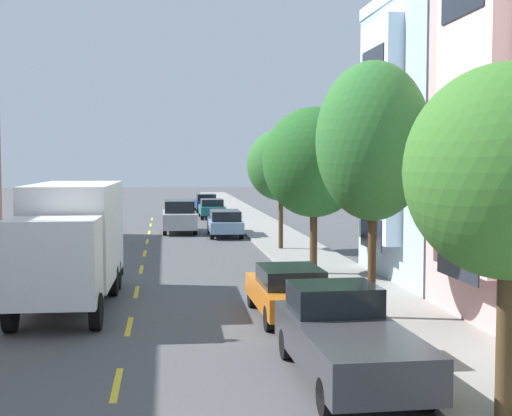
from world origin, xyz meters
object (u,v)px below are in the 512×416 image
at_px(parked_pickup_charcoal, 346,338).
at_px(parked_sedan_teal, 212,208).
at_px(street_tree_nearest, 509,172).
at_px(delivery_box_truck, 72,238).
at_px(street_tree_farthest, 281,165).
at_px(parked_sedan_orange, 289,291).
at_px(street_tree_second, 373,141).
at_px(moving_silver_sedan, 179,216).
at_px(street_tree_third, 314,162).
at_px(parked_wagon_sky, 225,222).
at_px(parked_hatchback_navy, 206,203).

bearing_deg(parked_pickup_charcoal, parked_sedan_teal, 90.10).
height_order(street_tree_nearest, delivery_box_truck, street_tree_nearest).
relative_size(street_tree_farthest, parked_sedan_teal, 1.26).
height_order(delivery_box_truck, parked_sedan_orange, delivery_box_truck).
bearing_deg(street_tree_second, moving_silver_sedan, 100.43).
relative_size(street_tree_nearest, street_tree_farthest, 1.02).
xyz_separation_m(street_tree_second, parked_sedan_orange, (-2.09, 0.82, -4.07)).
distance_m(street_tree_nearest, street_tree_third, 15.36).
bearing_deg(parked_pickup_charcoal, street_tree_farthest, 84.58).
distance_m(parked_wagon_sky, parked_sedan_orange, 21.59).
height_order(street_tree_third, parked_sedan_teal, street_tree_third).
height_order(parked_sedan_orange, moving_silver_sedan, moving_silver_sedan).
xyz_separation_m(street_tree_third, street_tree_farthest, (0.00, 7.68, -0.15)).
distance_m(street_tree_nearest, moving_silver_sedan, 33.13).
height_order(street_tree_nearest, street_tree_second, street_tree_second).
height_order(street_tree_second, street_tree_third, street_tree_second).
bearing_deg(parked_sedan_teal, parked_hatchback_navy, 90.64).
height_order(street_tree_third, moving_silver_sedan, street_tree_third).
height_order(street_tree_farthest, parked_pickup_charcoal, street_tree_farthest).
xyz_separation_m(street_tree_third, parked_wagon_sky, (-2.08, 14.73, -3.44)).
bearing_deg(parked_pickup_charcoal, street_tree_nearest, -55.74).
xyz_separation_m(parked_sedan_orange, parked_pickup_charcoal, (0.18, -5.69, 0.08)).
distance_m(street_tree_third, parked_hatchback_navy, 34.95).
xyz_separation_m(street_tree_second, parked_wagon_sky, (-2.08, 22.41, -4.01)).
height_order(street_tree_second, parked_sedan_teal, street_tree_second).
bearing_deg(street_tree_nearest, parked_sedan_teal, 92.63).
relative_size(street_tree_nearest, parked_hatchback_navy, 1.42).
relative_size(parked_wagon_sky, parked_pickup_charcoal, 0.89).
bearing_deg(street_tree_second, street_tree_third, 90.00).
height_order(delivery_box_truck, parked_pickup_charcoal, delivery_box_truck).
relative_size(parked_hatchback_navy, moving_silver_sedan, 0.84).
bearing_deg(parked_sedan_orange, parked_pickup_charcoal, -88.23).
bearing_deg(street_tree_nearest, parked_sedan_orange, 103.83).
bearing_deg(parked_sedan_orange, parked_hatchback_navy, 89.96).
xyz_separation_m(street_tree_nearest, street_tree_second, (-0.00, 7.68, 0.68)).
bearing_deg(street_tree_farthest, street_tree_third, -90.00).
height_order(street_tree_farthest, parked_sedan_orange, street_tree_farthest).
distance_m(street_tree_third, street_tree_farthest, 7.68).
relative_size(street_tree_nearest, parked_pickup_charcoal, 1.08).
distance_m(street_tree_farthest, moving_silver_sedan, 11.10).
relative_size(parked_wagon_sky, parked_hatchback_navy, 1.17).
relative_size(parked_sedan_teal, moving_silver_sedan, 0.94).
bearing_deg(parked_hatchback_navy, parked_sedan_teal, -89.36).
bearing_deg(street_tree_nearest, street_tree_third, 90.00).
bearing_deg(parked_wagon_sky, delivery_box_truck, -107.79).
relative_size(parked_sedan_teal, parked_pickup_charcoal, 0.84).
height_order(street_tree_third, parked_wagon_sky, street_tree_third).
bearing_deg(parked_pickup_charcoal, street_tree_second, 68.48).
height_order(delivery_box_truck, parked_hatchback_navy, delivery_box_truck).
bearing_deg(delivery_box_truck, parked_wagon_sky, 72.21).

